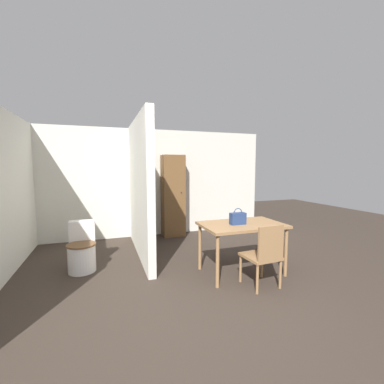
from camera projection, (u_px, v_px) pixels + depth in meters
The scene contains 8 objects.
ground_plane at pixel (211, 321), 2.72m from camera, with size 16.00×16.00×0.00m, color #382D26.
wall_back at pixel (149, 183), 6.10m from camera, with size 5.75×0.12×2.50m.
partition_wall at pixel (139, 188), 4.76m from camera, with size 0.12×2.45×2.50m.
dining_table at pixel (242, 229), 3.92m from camera, with size 1.24×0.79×0.77m.
wooden_chair at pixel (264, 254), 3.45m from camera, with size 0.47×0.47×0.88m.
toilet at pixel (82, 251), 4.05m from camera, with size 0.44×0.58×0.75m.
handbag at pixel (238, 218), 3.85m from camera, with size 0.24×0.11×0.25m.
wooden_cabinet at pixel (173, 196), 6.03m from camera, with size 0.51×0.42×1.90m.
Camera 1 is at (-1.04, -2.36, 1.64)m, focal length 24.00 mm.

